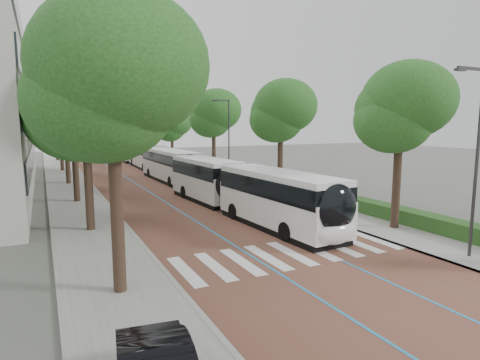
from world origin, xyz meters
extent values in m
plane|color=#51544C|center=(0.00, 0.00, 0.00)|extent=(160.00, 160.00, 0.00)
cube|color=brown|center=(0.00, 40.00, 0.01)|extent=(11.00, 140.00, 0.02)
cube|color=gray|center=(-7.50, 40.00, 0.06)|extent=(4.00, 140.00, 0.12)
cube|color=gray|center=(7.50, 40.00, 0.06)|extent=(4.00, 140.00, 0.12)
cube|color=gray|center=(-5.60, 40.00, 0.06)|extent=(0.20, 140.00, 0.14)
cube|color=gray|center=(5.60, 40.00, 0.06)|extent=(0.20, 140.00, 0.14)
cube|color=silver|center=(-4.80, 1.00, 0.03)|extent=(0.55, 3.60, 0.01)
cube|color=silver|center=(-3.55, 1.00, 0.03)|extent=(0.55, 3.60, 0.01)
cube|color=silver|center=(-2.30, 1.00, 0.03)|extent=(0.55, 3.60, 0.01)
cube|color=silver|center=(-1.05, 1.00, 0.03)|extent=(0.55, 3.60, 0.01)
cube|color=silver|center=(0.20, 1.00, 0.03)|extent=(0.55, 3.60, 0.01)
cube|color=silver|center=(1.45, 1.00, 0.03)|extent=(0.55, 3.60, 0.01)
cube|color=silver|center=(2.70, 1.00, 0.03)|extent=(0.55, 3.60, 0.01)
cube|color=silver|center=(3.95, 1.00, 0.03)|extent=(0.55, 3.60, 0.01)
cube|color=silver|center=(5.20, 1.00, 0.03)|extent=(0.55, 3.60, 0.01)
cube|color=teal|center=(-1.60, 40.00, 0.02)|extent=(0.12, 126.00, 0.01)
cube|color=teal|center=(1.60, 40.00, 0.02)|extent=(0.12, 126.00, 0.01)
cube|color=black|center=(-10.45, 28.00, 3.00)|extent=(0.12, 38.00, 1.60)
cube|color=black|center=(-10.45, 28.00, 6.20)|extent=(0.12, 38.00, 1.60)
cube|color=black|center=(-10.45, 28.00, 9.40)|extent=(0.12, 38.00, 1.60)
cube|color=black|center=(-10.45, 28.00, 12.40)|extent=(0.12, 38.00, 1.60)
cube|color=#1B3E15|center=(9.10, 0.00, 0.52)|extent=(1.20, 14.00, 0.80)
cylinder|color=#313134|center=(6.80, -3.00, 4.12)|extent=(0.14, 0.14, 8.00)
cube|color=#313134|center=(6.00, -3.00, 8.02)|extent=(1.70, 0.12, 0.12)
cube|color=#313134|center=(5.30, -3.00, 7.94)|extent=(0.50, 0.20, 0.10)
cylinder|color=#313134|center=(6.80, 22.00, 4.12)|extent=(0.14, 0.14, 8.00)
cube|color=#313134|center=(6.00, 22.00, 8.02)|extent=(1.70, 0.12, 0.12)
cube|color=#313134|center=(5.30, 22.00, 7.94)|extent=(0.50, 0.20, 0.10)
cylinder|color=#313134|center=(-6.10, 8.00, 4.12)|extent=(0.14, 0.14, 8.00)
cylinder|color=black|center=(-7.50, 0.00, 2.51)|extent=(0.44, 0.44, 5.03)
ellipsoid|color=#1C4A17|center=(-7.50, 0.00, 7.08)|extent=(5.68, 5.68, 4.83)
cylinder|color=black|center=(-7.50, 9.00, 2.36)|extent=(0.44, 0.44, 4.71)
ellipsoid|color=#1C4A17|center=(-7.50, 9.00, 6.64)|extent=(6.45, 6.45, 5.48)
cylinder|color=black|center=(-7.50, 18.00, 2.60)|extent=(0.44, 0.44, 5.21)
ellipsoid|color=#1C4A17|center=(-7.50, 18.00, 7.34)|extent=(6.14, 6.14, 5.22)
cylinder|color=black|center=(-7.50, 28.00, 2.38)|extent=(0.44, 0.44, 4.77)
ellipsoid|color=#1C4A17|center=(-7.50, 28.00, 6.72)|extent=(6.42, 6.42, 5.46)
cylinder|color=black|center=(-7.50, 40.00, 2.41)|extent=(0.44, 0.44, 4.82)
ellipsoid|color=#1C4A17|center=(-7.50, 40.00, 6.79)|extent=(5.96, 5.96, 5.07)
cylinder|color=black|center=(-7.50, 55.00, 2.16)|extent=(0.44, 0.44, 4.32)
ellipsoid|color=#1C4A17|center=(-7.50, 55.00, 6.09)|extent=(5.82, 5.82, 4.94)
cylinder|color=black|center=(7.70, 2.00, 2.30)|extent=(0.44, 0.44, 4.61)
ellipsoid|color=#1C4A17|center=(7.70, 2.00, 6.49)|extent=(4.90, 4.90, 4.16)
cylinder|color=black|center=(7.70, 14.00, 2.35)|extent=(0.44, 0.44, 4.71)
ellipsoid|color=#1C4A17|center=(7.70, 14.00, 6.63)|extent=(5.10, 5.10, 4.34)
cylinder|color=black|center=(7.70, 28.00, 2.39)|extent=(0.44, 0.44, 4.78)
ellipsoid|color=#1C4A17|center=(7.70, 28.00, 6.73)|extent=(5.52, 5.52, 4.69)
cylinder|color=black|center=(7.70, 44.00, 2.00)|extent=(0.44, 0.44, 3.99)
ellipsoid|color=#1C4A17|center=(7.70, 44.00, 5.62)|extent=(5.46, 5.46, 4.64)
cylinder|color=black|center=(1.70, 10.17, 1.77)|extent=(2.35, 1.04, 2.30)
cube|color=white|center=(2.02, 5.05, 1.26)|extent=(3.07, 9.50, 1.82)
cube|color=black|center=(2.02, 5.05, 2.40)|extent=(3.10, 9.31, 0.97)
cube|color=white|center=(2.02, 5.05, 3.04)|extent=(3.01, 9.31, 0.31)
cube|color=black|center=(2.02, 5.05, 0.17)|extent=(3.00, 9.12, 0.35)
cube|color=white|center=(1.44, 14.48, 1.26)|extent=(2.97, 7.88, 1.82)
cube|color=black|center=(1.44, 14.48, 2.40)|extent=(3.00, 7.73, 0.97)
cube|color=white|center=(1.44, 14.48, 3.04)|extent=(2.91, 7.72, 0.31)
cube|color=black|center=(1.44, 14.48, 0.17)|extent=(2.90, 7.57, 0.35)
ellipsoid|color=black|center=(2.30, 0.53, 2.00)|extent=(2.41, 1.24, 2.28)
ellipsoid|color=white|center=(2.30, 0.48, 0.86)|extent=(2.41, 1.14, 1.14)
cylinder|color=black|center=(1.03, 2.70, 0.50)|extent=(0.36, 1.02, 1.00)
cylinder|color=black|center=(3.29, 2.84, 0.50)|extent=(0.36, 1.02, 1.00)
cylinder|color=black|center=(0.20, 16.08, 0.50)|extent=(0.36, 1.02, 1.00)
cylinder|color=black|center=(2.46, 16.22, 0.50)|extent=(0.36, 1.02, 1.00)
cylinder|color=black|center=(0.70, 8.05, 0.50)|extent=(0.36, 1.02, 1.00)
cylinder|color=black|center=(2.96, 8.19, 0.50)|extent=(0.36, 1.02, 1.00)
cube|color=white|center=(1.92, 25.70, 1.26)|extent=(2.79, 12.06, 1.82)
cube|color=black|center=(1.92, 25.70, 2.40)|extent=(2.82, 11.82, 0.97)
cube|color=white|center=(1.92, 25.70, 3.04)|extent=(2.73, 11.82, 0.31)
cube|color=black|center=(1.92, 25.70, 0.17)|extent=(2.73, 11.58, 0.35)
ellipsoid|color=black|center=(2.06, 19.85, 2.00)|extent=(2.38, 1.16, 2.28)
ellipsoid|color=white|center=(2.06, 19.80, 0.86)|extent=(2.37, 1.06, 1.14)
cylinder|color=black|center=(0.88, 22.07, 0.50)|extent=(0.32, 1.01, 1.00)
cylinder|color=black|center=(3.14, 22.13, 0.50)|extent=(0.32, 1.01, 1.00)
cylinder|color=black|center=(0.70, 29.47, 0.50)|extent=(0.32, 1.01, 1.00)
cylinder|color=black|center=(2.96, 29.53, 0.50)|extent=(0.32, 1.01, 1.00)
cube|color=white|center=(2.60, 38.71, 1.26)|extent=(2.74, 12.05, 1.82)
cube|color=black|center=(2.60, 38.71, 2.40)|extent=(2.77, 11.81, 0.97)
cube|color=white|center=(2.60, 38.71, 3.04)|extent=(2.68, 11.81, 0.31)
cube|color=black|center=(2.60, 38.71, 0.17)|extent=(2.68, 11.57, 0.35)
ellipsoid|color=black|center=(2.48, 32.86, 2.00)|extent=(2.37, 1.15, 2.28)
ellipsoid|color=white|center=(2.48, 32.81, 0.86)|extent=(2.37, 1.05, 1.14)
cylinder|color=black|center=(1.40, 35.13, 0.50)|extent=(0.32, 1.01, 1.00)
cylinder|color=black|center=(3.66, 35.09, 0.50)|extent=(0.32, 1.01, 1.00)
cylinder|color=black|center=(1.54, 42.53, 0.50)|extent=(0.32, 1.01, 1.00)
cylinder|color=black|center=(3.80, 42.49, 0.50)|extent=(0.32, 1.01, 1.00)
cube|color=white|center=(2.61, 51.58, 1.26)|extent=(2.87, 12.07, 1.82)
cube|color=black|center=(2.61, 51.58, 2.40)|extent=(2.90, 11.83, 0.97)
cube|color=white|center=(2.61, 51.58, 3.04)|extent=(2.81, 11.83, 0.31)
cube|color=black|center=(2.61, 51.58, 0.17)|extent=(2.80, 11.59, 0.35)
ellipsoid|color=black|center=(2.43, 45.73, 2.00)|extent=(2.38, 1.17, 2.28)
ellipsoid|color=white|center=(2.43, 45.68, 0.86)|extent=(2.38, 1.07, 1.14)
cylinder|color=black|center=(1.37, 48.01, 0.50)|extent=(0.33, 1.01, 1.00)
cylinder|color=black|center=(3.63, 47.95, 0.50)|extent=(0.33, 1.01, 1.00)
cylinder|color=black|center=(1.60, 55.41, 0.50)|extent=(0.33, 1.01, 1.00)
cylinder|color=black|center=(3.86, 55.34, 0.50)|extent=(0.33, 1.01, 1.00)
camera|label=1|loc=(-9.63, -13.65, 5.86)|focal=30.00mm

